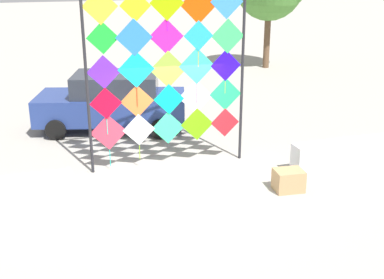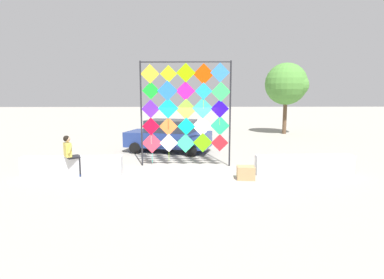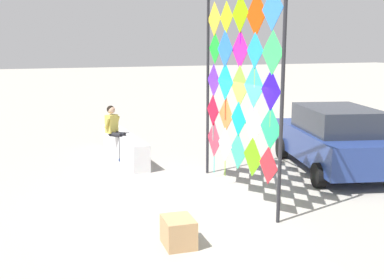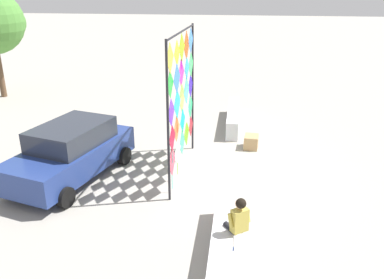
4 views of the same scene
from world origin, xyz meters
The scene contains 5 objects.
ground centered at (0.00, 0.00, 0.00)m, with size 120.00×120.00×0.00m, color #9E998E.
plaza_ledge_right centered at (4.44, -0.48, 0.36)m, with size 3.75×0.46×0.73m, color silver.
kite_display_rack centered at (-0.12, 1.01, 2.52)m, with size 3.81×0.27×4.42m.
parked_car centered at (-0.99, 4.32, 0.86)m, with size 4.74×3.00×1.70m.
cardboard_box_large centered at (2.04, -1.20, 0.24)m, with size 0.63×0.49×0.48m, color tan.
Camera 1 is at (-2.97, -10.17, 4.77)m, focal length 46.43 mm.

